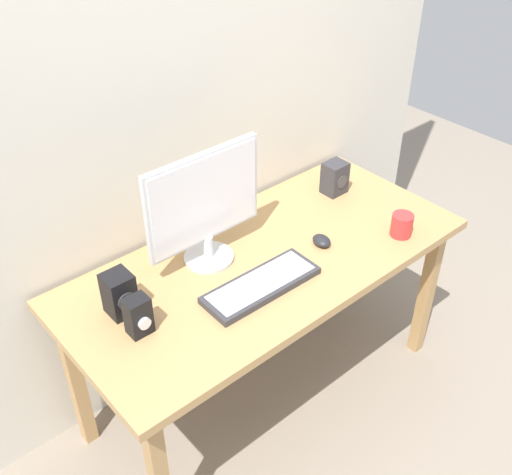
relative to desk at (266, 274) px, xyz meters
name	(u,v)px	position (x,y,z in m)	size (l,w,h in m)	color
ground_plane	(264,388)	(0.00, 0.00, -0.68)	(6.00, 6.00, 0.00)	gray
wall_back	(191,38)	(0.00, 0.41, 0.82)	(2.69, 0.04, 3.00)	silver
desk	(266,274)	(0.00, 0.00, 0.00)	(1.60, 0.73, 0.76)	tan
monitor	(205,206)	(-0.17, 0.15, 0.32)	(0.48, 0.19, 0.45)	silver
keyboard_primary	(261,285)	(-0.13, -0.12, 0.09)	(0.45, 0.17, 0.03)	#333338
mouse	(322,241)	(0.22, -0.08, 0.10)	(0.06, 0.08, 0.04)	#232328
speaker_right	(335,178)	(0.54, 0.16, 0.15)	(0.10, 0.09, 0.15)	#333338
speaker_left	(119,294)	(-0.57, 0.10, 0.16)	(0.09, 0.10, 0.16)	black
audio_controller	(138,316)	(-0.58, -0.02, 0.15)	(0.08, 0.08, 0.14)	black
coffee_mug	(402,225)	(0.51, -0.24, 0.13)	(0.09, 0.09, 0.10)	red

